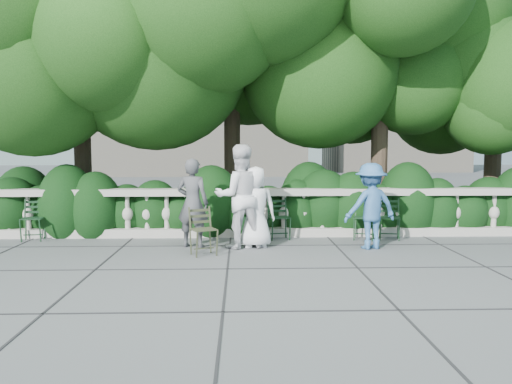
{
  "coord_description": "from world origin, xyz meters",
  "views": [
    {
      "loc": [
        -0.3,
        -8.46,
        1.84
      ],
      "look_at": [
        0.0,
        1.0,
        1.0
      ],
      "focal_mm": 35.0,
      "sensor_mm": 36.0,
      "label": 1
    }
  ],
  "objects_px": {
    "chair_a": "(31,242)",
    "chair_c": "(281,241)",
    "chair_b": "(253,242)",
    "chair_e": "(389,241)",
    "person_older_blue": "(371,206)",
    "person_businessman": "(256,207)",
    "person_casual_man": "(240,196)",
    "chair_weathered": "(207,257)",
    "chair_f": "(363,241)",
    "person_woman_grey": "(193,203)"
  },
  "relations": [
    {
      "from": "chair_e",
      "to": "chair_c",
      "type": "bearing_deg",
      "value": -169.21
    },
    {
      "from": "chair_a",
      "to": "person_casual_man",
      "type": "relative_size",
      "value": 0.44
    },
    {
      "from": "chair_weathered",
      "to": "person_woman_grey",
      "type": "bearing_deg",
      "value": 86.2
    },
    {
      "from": "chair_f",
      "to": "person_woman_grey",
      "type": "relative_size",
      "value": 0.51
    },
    {
      "from": "chair_f",
      "to": "person_woman_grey",
      "type": "distance_m",
      "value": 3.45
    },
    {
      "from": "person_businessman",
      "to": "person_older_blue",
      "type": "height_order",
      "value": "person_older_blue"
    },
    {
      "from": "chair_c",
      "to": "person_businessman",
      "type": "relative_size",
      "value": 0.56
    },
    {
      "from": "chair_a",
      "to": "chair_weathered",
      "type": "height_order",
      "value": "same"
    },
    {
      "from": "chair_e",
      "to": "chair_f",
      "type": "bearing_deg",
      "value": -167.18
    },
    {
      "from": "chair_c",
      "to": "chair_b",
      "type": "bearing_deg",
      "value": -172.49
    },
    {
      "from": "chair_e",
      "to": "chair_weathered",
      "type": "height_order",
      "value": "same"
    },
    {
      "from": "chair_b",
      "to": "chair_e",
      "type": "relative_size",
      "value": 1.0
    },
    {
      "from": "chair_f",
      "to": "chair_b",
      "type": "bearing_deg",
      "value": -159.49
    },
    {
      "from": "person_businessman",
      "to": "chair_weathered",
      "type": "bearing_deg",
      "value": 40.24
    },
    {
      "from": "person_businessman",
      "to": "person_older_blue",
      "type": "xyz_separation_m",
      "value": [
        2.09,
        -0.19,
        0.03
      ]
    },
    {
      "from": "chair_f",
      "to": "person_older_blue",
      "type": "height_order",
      "value": "person_older_blue"
    },
    {
      "from": "chair_weathered",
      "to": "person_businessman",
      "type": "xyz_separation_m",
      "value": [
        0.85,
        0.8,
        0.75
      ]
    },
    {
      "from": "chair_b",
      "to": "chair_e",
      "type": "height_order",
      "value": "same"
    },
    {
      "from": "person_casual_man",
      "to": "person_older_blue",
      "type": "distance_m",
      "value": 2.4
    },
    {
      "from": "person_businessman",
      "to": "person_woman_grey",
      "type": "xyz_separation_m",
      "value": [
        -1.16,
        0.05,
        0.07
      ]
    },
    {
      "from": "person_businessman",
      "to": "person_casual_man",
      "type": "relative_size",
      "value": 0.79
    },
    {
      "from": "chair_f",
      "to": "chair_weathered",
      "type": "distance_m",
      "value": 3.29
    },
    {
      "from": "chair_weathered",
      "to": "person_businessman",
      "type": "relative_size",
      "value": 0.56
    },
    {
      "from": "chair_weathered",
      "to": "chair_f",
      "type": "bearing_deg",
      "value": 0.39
    },
    {
      "from": "chair_b",
      "to": "chair_f",
      "type": "bearing_deg",
      "value": -3.94
    },
    {
      "from": "person_woman_grey",
      "to": "chair_weathered",
      "type": "bearing_deg",
      "value": 124.78
    },
    {
      "from": "person_businessman",
      "to": "chair_b",
      "type": "bearing_deg",
      "value": -89.28
    },
    {
      "from": "chair_a",
      "to": "chair_c",
      "type": "relative_size",
      "value": 1.0
    },
    {
      "from": "person_businessman",
      "to": "person_woman_grey",
      "type": "height_order",
      "value": "person_woman_grey"
    },
    {
      "from": "chair_c",
      "to": "chair_weathered",
      "type": "relative_size",
      "value": 1.0
    },
    {
      "from": "person_casual_man",
      "to": "person_businessman",
      "type": "bearing_deg",
      "value": 171.06
    },
    {
      "from": "chair_f",
      "to": "person_woman_grey",
      "type": "xyz_separation_m",
      "value": [
        -3.31,
        -0.5,
        0.82
      ]
    },
    {
      "from": "chair_f",
      "to": "person_casual_man",
      "type": "bearing_deg",
      "value": -148.87
    },
    {
      "from": "person_businessman",
      "to": "person_casual_man",
      "type": "bearing_deg",
      "value": -1.14
    },
    {
      "from": "chair_a",
      "to": "chair_c",
      "type": "bearing_deg",
      "value": -6.61
    },
    {
      "from": "chair_f",
      "to": "person_businessman",
      "type": "xyz_separation_m",
      "value": [
        -2.15,
        -0.54,
        0.75
      ]
    },
    {
      "from": "chair_e",
      "to": "chair_weathered",
      "type": "distance_m",
      "value": 3.78
    },
    {
      "from": "chair_b",
      "to": "chair_e",
      "type": "bearing_deg",
      "value": -4.45
    },
    {
      "from": "chair_b",
      "to": "chair_a",
      "type": "bearing_deg",
      "value": 171.7
    },
    {
      "from": "chair_a",
      "to": "person_older_blue",
      "type": "distance_m",
      "value": 6.57
    },
    {
      "from": "chair_b",
      "to": "person_casual_man",
      "type": "distance_m",
      "value": 1.1
    },
    {
      "from": "chair_f",
      "to": "chair_weathered",
      "type": "xyz_separation_m",
      "value": [
        -3.0,
        -1.35,
        0.0
      ]
    },
    {
      "from": "chair_e",
      "to": "person_businessman",
      "type": "height_order",
      "value": "person_businessman"
    },
    {
      "from": "chair_a",
      "to": "chair_c",
      "type": "xyz_separation_m",
      "value": [
        4.9,
        0.0,
        0.0
      ]
    },
    {
      "from": "person_woman_grey",
      "to": "person_older_blue",
      "type": "relative_size",
      "value": 1.05
    },
    {
      "from": "person_woman_grey",
      "to": "person_older_blue",
      "type": "bearing_deg",
      "value": -169.41
    },
    {
      "from": "chair_b",
      "to": "chair_e",
      "type": "xyz_separation_m",
      "value": [
        2.7,
        0.08,
        0.0
      ]
    },
    {
      "from": "chair_a",
      "to": "chair_weathered",
      "type": "bearing_deg",
      "value": -28.79
    },
    {
      "from": "chair_a",
      "to": "chair_f",
      "type": "distance_m",
      "value": 6.53
    },
    {
      "from": "chair_a",
      "to": "chair_weathered",
      "type": "relative_size",
      "value": 1.0
    }
  ]
}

